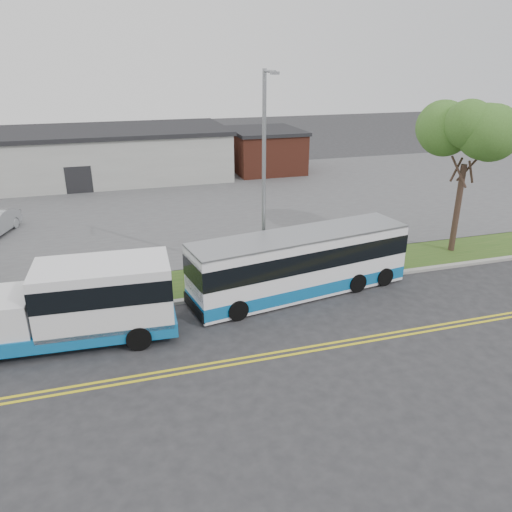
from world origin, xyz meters
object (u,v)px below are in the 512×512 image
object	(u,v)px
tree_east	(468,138)
pedestrian	(73,284)
streetlight_near	(264,171)
shuttle_bus	(83,301)
transit_bus	(300,263)

from	to	relation	value
tree_east	pedestrian	size ratio (longest dim) A/B	4.38
streetlight_near	shuttle_bus	world-z (taller)	streetlight_near
tree_east	transit_bus	world-z (taller)	tree_east
shuttle_bus	transit_bus	xyz separation A→B (m)	(9.23, 1.47, -0.19)
shuttle_bus	streetlight_near	bearing A→B (deg)	26.66
tree_east	streetlight_near	size ratio (longest dim) A/B	0.88
streetlight_near	shuttle_bus	bearing A→B (deg)	-156.29
tree_east	streetlight_near	world-z (taller)	streetlight_near
streetlight_near	transit_bus	bearing A→B (deg)	-64.17
streetlight_near	pedestrian	world-z (taller)	streetlight_near
streetlight_near	pedestrian	distance (m)	9.70
transit_bus	streetlight_near	bearing A→B (deg)	106.36
shuttle_bus	pedestrian	xyz separation A→B (m)	(-0.53, 3.00, -0.58)
streetlight_near	transit_bus	distance (m)	4.47
transit_bus	tree_east	bearing A→B (deg)	4.07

